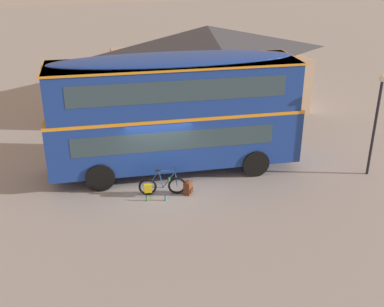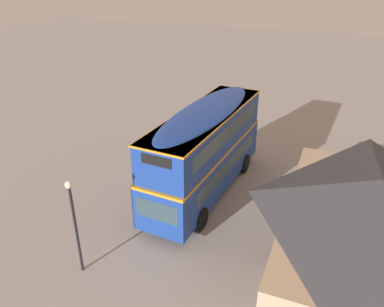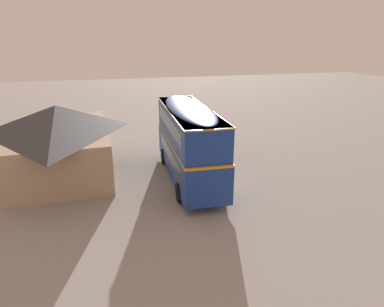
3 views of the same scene
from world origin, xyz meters
name	(u,v)px [view 3 (image 3 of 3)]	position (x,y,z in m)	size (l,w,h in m)	color
ground_plane	(209,182)	(0.00, 0.00, 0.00)	(120.00, 120.00, 0.00)	gray
double_decker_bus	(189,139)	(0.88, 1.11, 2.64)	(10.04, 3.05, 4.79)	black
touring_bicycle	(223,176)	(-0.12, -0.85, 0.37)	(1.76, 0.51, 1.04)	black
backpack_on_ground	(220,171)	(0.88, -1.05, 0.28)	(0.40, 0.41, 0.54)	#592D19
water_bottle_green_metal	(231,183)	(-0.71, -1.18, 0.11)	(0.07, 0.07, 0.24)	green
water_bottle_blue_sports	(230,178)	(-0.05, -1.34, 0.11)	(0.07, 0.07, 0.23)	#338CBF
pub_building	(59,138)	(4.52, 9.01, 2.30)	(10.55, 6.77, 4.51)	tan
street_lamp	(193,113)	(8.37, -1.26, 2.59)	(0.28, 0.28, 4.13)	black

